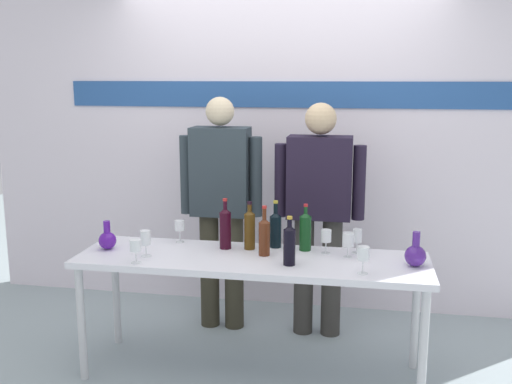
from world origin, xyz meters
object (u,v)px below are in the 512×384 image
Objects in this scene: wine_bottle_1 at (225,227)px; presenter_right at (319,204)px; display_table at (252,267)px; wine_bottle_3 at (250,228)px; wine_glass_right_1 at (348,240)px; wine_bottle_5 at (305,230)px; wine_bottle_0 at (276,228)px; wine_glass_right_2 at (363,254)px; decanter_blue_left at (107,239)px; wine_glass_left_2 at (136,246)px; wine_bottle_4 at (289,244)px; wine_glass_right_0 at (326,236)px; presenter_left at (221,199)px; wine_glass_right_3 at (357,236)px; decanter_blue_right at (415,255)px; wine_glass_left_0 at (180,226)px; wine_bottle_2 at (264,235)px; wine_glass_left_1 at (146,238)px.

presenter_right is at bearing 43.19° from wine_bottle_1.
wine_bottle_1 is (-0.20, 0.15, 0.21)m from display_table.
wine_bottle_3 is 2.01× the size of wine_glass_right_1.
presenter_right is 0.48m from wine_bottle_5.
wine_bottle_1 is 0.51m from wine_bottle_5.
wine_bottle_0 is 1.96× the size of wine_glass_right_2.
decanter_blue_left reaches higher than wine_glass_left_2.
wine_glass_right_0 is at bearing 53.47° from wine_bottle_4.
wine_glass_right_3 is at bearing -25.52° from presenter_left.
wine_bottle_0 is at bearing 164.20° from decanter_blue_right.
decanter_blue_left reaches higher than wine_glass_right_3.
presenter_left reaches higher than presenter_right.
presenter_right is 0.50m from wine_bottle_0.
display_table is 0.97m from decanter_blue_right.
wine_bottle_0 is 0.64m from wine_glass_left_0.
wine_bottle_0 is at bearing -43.04° from presenter_left.
wine_glass_right_1 is at bearing -119.01° from wine_glass_right_3.
wine_glass_right_1 reaches higher than wine_glass_left_2.
wine_glass_right_2 is (-0.30, -0.18, 0.04)m from decanter_blue_right.
wine_bottle_3 is 0.49m from wine_glass_left_0.
presenter_left reaches higher than display_table.
wine_bottle_5 is (0.24, 0.15, 0.00)m from wine_bottle_2.
wine_glass_left_0 is at bearing 177.76° from wine_bottle_5.
wine_glass_left_2 is 1.35m from wine_glass_right_3.
presenter_right reaches higher than wine_bottle_3.
wine_glass_right_1 is at bearing -20.01° from wine_bottle_5.
display_table is 13.98× the size of wine_glass_right_1.
presenter_left reaches higher than wine_glass_right_0.
wine_bottle_1 is 0.29m from wine_bottle_2.
wine_bottle_1 is at bearing 149.72° from wine_bottle_4.
decanter_blue_left is 0.91m from wine_bottle_3.
decanter_blue_left is 0.11× the size of presenter_left.
wine_glass_right_1 is 0.98× the size of wine_glass_right_2.
wine_bottle_5 reaches higher than wine_bottle_4.
wine_bottle_0 reaches higher than display_table.
wine_bottle_2 is at bearing -17.19° from wine_glass_left_0.
decanter_blue_left is at bearing 141.07° from wine_glass_left_2.
wine_glass_right_3 is at bearing 15.03° from wine_bottle_2.
wine_glass_right_1 is (1.22, 0.20, -0.00)m from wine_glass_left_1.
presenter_left is (-1.32, 0.68, 0.14)m from decanter_blue_right.
presenter_left is 0.64m from wine_bottle_0.
wine_bottle_2 is 0.72m from wine_glass_left_1.
presenter_right is (0.71, -0.00, -0.01)m from presenter_left.
wine_bottle_2 is at bearing -164.97° from wine_glass_right_3.
wine_glass_left_1 is at bearing -142.24° from presenter_right.
wine_glass_right_3 reaches higher than wine_glass_left_2.
wine_glass_right_1 is at bearing -68.58° from presenter_right.
wine_bottle_0 is at bearing 31.76° from wine_glass_left_2.
wine_glass_right_0 is at bearing 19.74° from wine_glass_left_2.
wine_glass_right_3 is (0.38, 0.31, -0.02)m from wine_bottle_4.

